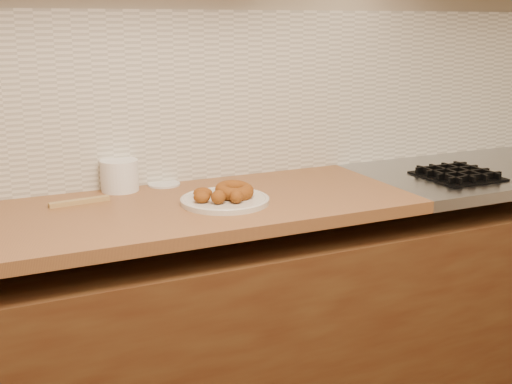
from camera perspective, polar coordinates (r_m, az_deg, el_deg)
wall_back at (r=2.35m, az=-3.49°, el=12.20°), size 4.00×0.02×2.70m
base_cabinet at (r=2.32m, az=-0.25°, el=-12.63°), size 3.60×0.60×0.77m
butcher_block at (r=1.97m, az=-17.75°, el=-2.93°), size 2.30×0.62×0.04m
stovetop at (r=2.80m, az=21.69°, el=1.90°), size 1.30×0.62×0.04m
backsplash at (r=2.35m, az=-3.32°, el=8.53°), size 3.60×0.02×0.60m
donut_plate at (r=2.04m, az=-2.78°, el=-0.76°), size 0.28×0.28×0.02m
ring_donut at (r=2.05m, az=-1.95°, el=0.13°), size 0.17×0.18×0.06m
fried_dough_chunks at (r=2.00m, az=-3.72°, el=-0.33°), size 0.16×0.17×0.04m
plastic_tub at (r=2.23m, az=-12.04°, el=1.46°), size 0.16×0.16×0.11m
tub_lid at (r=2.29m, az=-8.19°, el=0.70°), size 0.13×0.13×0.01m
brass_jar_lid at (r=2.24m, az=-1.72°, el=0.59°), size 0.08×0.08×0.01m
wooden_utensil at (r=2.11m, az=-15.42°, el=-0.83°), size 0.19×0.04×0.01m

